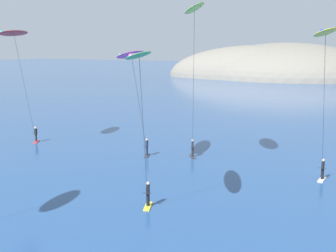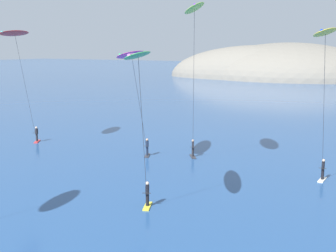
# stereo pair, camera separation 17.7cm
# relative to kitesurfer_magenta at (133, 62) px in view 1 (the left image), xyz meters

# --- Properties ---
(kitesurfer_magenta) EXTENTS (3.59, 8.29, 10.08)m
(kitesurfer_magenta) POSITION_rel_kitesurfer_magenta_xyz_m (0.00, 0.00, 0.00)
(kitesurfer_magenta) COLOR #2D2D33
(kitesurfer_magenta) RESTS_ON ground
(kitesurfer_yellow) EXTENTS (1.79, 7.68, 11.55)m
(kitesurfer_yellow) POSITION_rel_kitesurfer_magenta_xyz_m (14.99, 0.54, 1.18)
(kitesurfer_yellow) COLOR silver
(kitesurfer_yellow) RESTS_ON ground
(kitesurfer_red) EXTENTS (3.26, 6.26, 11.99)m
(kitesurfer_red) POSITION_rel_kitesurfer_magenta_xyz_m (-14.21, 0.24, 1.68)
(kitesurfer_red) COLOR red
(kitesurfer_red) RESTS_ON ground
(kitesurfer_lime) EXTENTS (5.01, 8.31, 13.67)m
(kitesurfer_lime) POSITION_rel_kitesurfer_magenta_xyz_m (4.97, 1.34, 3.22)
(kitesurfer_lime) COLOR #2D2D33
(kitesurfer_lime) RESTS_ON ground
(kitesurfer_green) EXTENTS (3.52, 6.29, 10.12)m
(kitesurfer_green) POSITION_rel_kitesurfer_magenta_xyz_m (7.06, -9.42, -0.07)
(kitesurfer_green) COLOR yellow
(kitesurfer_green) RESTS_ON ground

